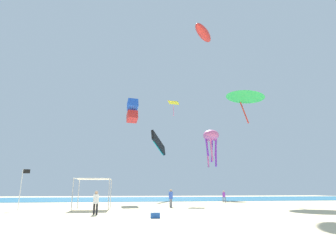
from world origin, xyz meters
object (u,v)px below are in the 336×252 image
Objects in this scene: person_near_tent at (224,195)px; kite_parafoil_black at (159,143)px; kite_delta_green at (245,94)px; banner_flag at (22,185)px; kite_box_blue at (132,111)px; kite_diamond_yellow at (174,103)px; kite_inflatable_red at (203,33)px; person_leftmost at (96,201)px; person_central at (171,197)px; canopy_tent at (94,180)px; cooler_box at (155,215)px; kite_octopus_pink at (211,137)px.

person_near_tent is 15.25m from kite_parafoil_black.
person_near_tent is at bearing -141.10° from kite_delta_green.
person_near_tent is 24.40m from banner_flag.
kite_parafoil_black reaches higher than person_near_tent.
kite_diamond_yellow is at bearing -22.86° from kite_box_blue.
kite_diamond_yellow is at bearing 62.36° from kite_inflatable_red.
kite_delta_green is (17.15, 11.00, 13.06)m from person_leftmost.
person_central is 17.16m from kite_diamond_yellow.
kite_inflatable_red is at bearing 84.87° from person_leftmost.
kite_inflatable_red is (-3.64, -4.94, 21.48)m from person_near_tent.
kite_diamond_yellow reaches higher than person_near_tent.
kite_box_blue reaches higher than person_near_tent.
kite_inflatable_red reaches higher than kite_delta_green.
kite_parafoil_black reaches higher than person_leftmost.
canopy_tent is 19.24m from person_near_tent.
person_leftmost is at bearing 144.58° from cooler_box.
kite_delta_green is (5.58, 0.35, -8.41)m from kite_inflatable_red.
canopy_tent reaches higher than person_leftmost.
person_leftmost reaches higher than cooler_box.
kite_inflatable_red is at bearing -50.65° from kite_box_blue.
kite_box_blue is (-4.83, -6.33, 3.84)m from kite_parafoil_black.
canopy_tent is 0.82× the size of kite_box_blue.
banner_flag is (-13.20, -1.77, 1.05)m from person_central.
kite_parafoil_black is 0.94× the size of kite_delta_green.
kite_inflatable_red is at bearing 23.95° from canopy_tent.
person_central reaches higher than person_leftmost.
canopy_tent is 29.21m from kite_octopus_pink.
canopy_tent is 5.94m from banner_flag.
kite_box_blue reaches higher than person_central.
person_near_tent is 0.23× the size of kite_octopus_pink.
person_central is 3.02× the size of cooler_box.
kite_delta_green is (18.01, 5.87, 11.51)m from canopy_tent.
cooler_box is 25.49m from kite_box_blue.
person_central is 0.47× the size of kite_box_blue.
kite_inflatable_red reaches higher than person_leftmost.
kite_diamond_yellow is (-2.95, 6.72, -7.99)m from kite_inflatable_red.
kite_box_blue is at bearing -162.13° from person_near_tent.
kite_inflatable_red reaches higher than kite_octopus_pink.
kite_box_blue is at bearing 86.13° from kite_inflatable_red.
kite_inflatable_red reaches higher than person_central.
kite_inflatable_red reaches higher than kite_diamond_yellow.
kite_box_blue is (2.48, 18.99, 12.52)m from person_leftmost.
banner_flag is 0.49× the size of kite_octopus_pink.
kite_octopus_pink is at bearing 49.29° from canopy_tent.
cooler_box is at bearing -28.12° from kite_delta_green.
kite_box_blue reaches higher than kite_diamond_yellow.
kite_octopus_pink is at bearing 98.85° from person_leftmost.
canopy_tent is at bearing -46.97° from person_central.
banner_flag is at bearing -52.87° from person_central.
person_near_tent is 13.99m from kite_delta_green.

